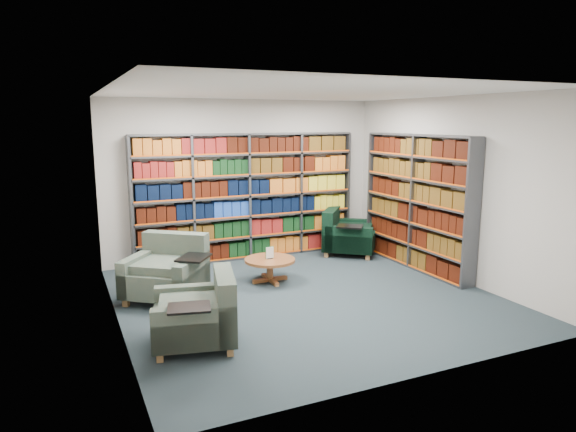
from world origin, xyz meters
name	(u,v)px	position (x,y,z in m)	size (l,w,h in m)	color
room_shell	(306,198)	(0.00, 0.00, 1.40)	(5.02, 5.02, 2.82)	black
bookshelf_back	(248,197)	(0.00, 2.34, 1.10)	(4.00, 0.28, 2.20)	#47494F
bookshelf_right	(417,202)	(2.34, 0.60, 1.10)	(0.28, 2.50, 2.20)	#47494F
chair_teal_left	(168,273)	(-1.74, 0.79, 0.35)	(1.33, 1.33, 0.86)	#052730
chair_green_right	(345,236)	(1.73, 1.85, 0.33)	(1.27, 1.28, 0.82)	black
chair_teal_front	(202,316)	(-1.72, -0.91, 0.32)	(1.05, 1.13, 0.80)	#052730
coffee_table	(270,263)	(-0.20, 0.84, 0.29)	(0.77, 0.77, 0.54)	brown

